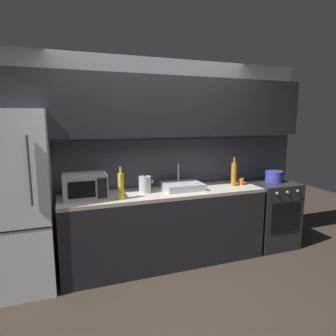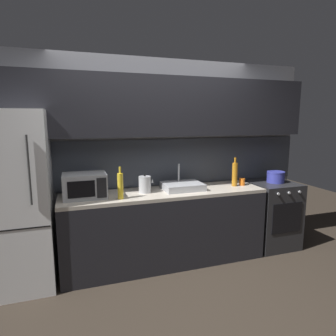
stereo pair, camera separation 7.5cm
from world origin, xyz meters
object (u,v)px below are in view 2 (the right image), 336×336
microwave (85,186)px  wine_bottle_yellow (120,186)px  kettle (145,184)px  mug_orange (242,182)px  oven_range (272,214)px  cooking_pot (276,177)px  wine_bottle_amber (235,174)px  refrigerator (16,201)px

microwave → wine_bottle_yellow: wine_bottle_yellow is taller
microwave → kettle: 0.68m
mug_orange → kettle: bearing=178.6°
oven_range → cooking_pot: 0.53m
wine_bottle_amber → cooking_pot: 0.65m
oven_range → mug_orange: size_ratio=9.74×
oven_range → refrigerator: bearing=180.0°
wine_bottle_yellow → wine_bottle_amber: wine_bottle_amber is taller
wine_bottle_yellow → wine_bottle_amber: 1.51m
wine_bottle_yellow → mug_orange: bearing=5.5°
refrigerator → mug_orange: size_ratio=19.99×
oven_range → wine_bottle_amber: size_ratio=2.43×
kettle → wine_bottle_yellow: size_ratio=0.62×
refrigerator → wine_bottle_amber: 2.54m
wine_bottle_yellow → mug_orange: size_ratio=3.81×
oven_range → cooking_pot: (0.03, 0.00, 0.53)m
oven_range → wine_bottle_yellow: 2.20m
refrigerator → wine_bottle_amber: refrigerator is taller
refrigerator → cooking_pot: bearing=0.0°
refrigerator → wine_bottle_yellow: size_ratio=5.25×
microwave → wine_bottle_yellow: size_ratio=1.31×
refrigerator → cooking_pot: size_ratio=7.84×
refrigerator → kettle: size_ratio=8.43×
kettle → cooking_pot: size_ratio=0.93×
kettle → cooking_pot: bearing=-0.8°
oven_range → microwave: (-2.48, 0.02, 0.58)m
refrigerator → cooking_pot: refrigerator is taller
wine_bottle_yellow → cooking_pot: bearing=4.3°
refrigerator → wine_bottle_yellow: (1.04, -0.16, 0.12)m
wine_bottle_amber → wine_bottle_yellow: bearing=-174.2°
wine_bottle_yellow → oven_range: bearing=4.3°
microwave → mug_orange: microwave is taller
refrigerator → microwave: 0.69m
refrigerator → cooking_pot: 3.19m
cooking_pot → mug_orange: bearing=-179.3°
refrigerator → wine_bottle_amber: bearing=-0.2°
oven_range → kettle: size_ratio=4.11×
wine_bottle_amber → mug_orange: (0.12, 0.00, -0.11)m
refrigerator → microwave: (0.68, 0.02, 0.11)m
oven_range → mug_orange: (-0.50, -0.01, 0.50)m
wine_bottle_amber → mug_orange: size_ratio=4.01×
wine_bottle_yellow → mug_orange: 1.62m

